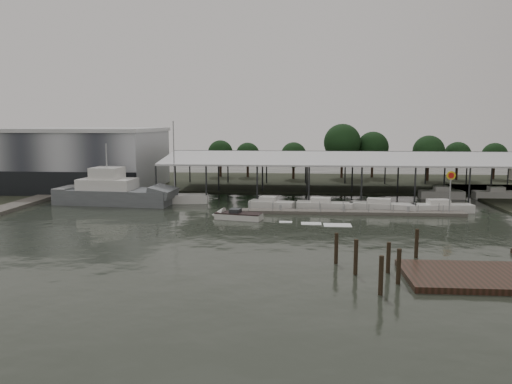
# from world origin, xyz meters

# --- Properties ---
(ground) EXTENTS (200.00, 200.00, 0.00)m
(ground) POSITION_xyz_m (0.00, 0.00, 0.00)
(ground) COLOR #262B23
(ground) RESTS_ON ground
(land_strip_far) EXTENTS (140.00, 30.00, 0.30)m
(land_strip_far) POSITION_xyz_m (0.00, 42.00, 0.10)
(land_strip_far) COLOR #34382A
(land_strip_far) RESTS_ON ground
(land_strip_west) EXTENTS (20.00, 40.00, 0.30)m
(land_strip_west) POSITION_xyz_m (-40.00, 30.00, 0.10)
(land_strip_west) COLOR #34382A
(land_strip_west) RESTS_ON ground
(storage_warehouse) EXTENTS (24.50, 20.50, 10.50)m
(storage_warehouse) POSITION_xyz_m (-28.00, 29.94, 5.29)
(storage_warehouse) COLOR #AFB3BA
(storage_warehouse) RESTS_ON ground
(covered_boat_shed) EXTENTS (58.24, 24.00, 6.96)m
(covered_boat_shed) POSITION_xyz_m (17.00, 28.00, 6.13)
(covered_boat_shed) COLOR silver
(covered_boat_shed) RESTS_ON ground
(trawler_dock) EXTENTS (3.00, 18.00, 0.50)m
(trawler_dock) POSITION_xyz_m (-30.00, 14.00, 0.25)
(trawler_dock) COLOR #635F57
(trawler_dock) RESTS_ON ground
(floating_dock) EXTENTS (28.00, 2.00, 1.40)m
(floating_dock) POSITION_xyz_m (15.00, 10.00, 0.20)
(floating_dock) COLOR #635F57
(floating_dock) RESTS_ON ground
(shell_fuel_sign) EXTENTS (1.10, 0.18, 5.55)m
(shell_fuel_sign) POSITION_xyz_m (27.00, 9.99, 3.93)
(shell_fuel_sign) COLOR #979A9C
(shell_fuel_sign) RESTS_ON ground
(grey_trawler) EXTENTS (17.37, 6.70, 8.84)m
(grey_trawler) POSITION_xyz_m (-17.58, 15.20, 1.58)
(grey_trawler) COLOR slate
(grey_trawler) RESTS_ON ground
(white_sailboat) EXTENTS (10.69, 4.13, 11.88)m
(white_sailboat) POSITION_xyz_m (-10.08, 16.64, 0.64)
(white_sailboat) COLOR silver
(white_sailboat) RESTS_ON ground
(speedboat_underway) EXTENTS (17.09, 5.60, 2.00)m
(speedboat_underway) POSITION_xyz_m (0.63, 5.53, 0.39)
(speedboat_underway) COLOR silver
(speedboat_underway) RESTS_ON ground
(moored_cruiser_0) EXTENTS (6.33, 3.57, 1.70)m
(moored_cruiser_0) POSITION_xyz_m (4.67, 13.00, 0.61)
(moored_cruiser_0) COLOR silver
(moored_cruiser_0) RESTS_ON ground
(moored_cruiser_1) EXTENTS (7.55, 3.10, 1.70)m
(moored_cruiser_1) POSITION_xyz_m (11.65, 12.68, 0.61)
(moored_cruiser_1) COLOR silver
(moored_cruiser_1) RESTS_ON ground
(moored_cruiser_2) EXTENTS (8.68, 4.05, 1.70)m
(moored_cruiser_2) POSITION_xyz_m (19.18, 12.45, 0.61)
(moored_cruiser_2) COLOR silver
(moored_cruiser_2) RESTS_ON ground
(moored_cruiser_3) EXTENTS (7.86, 2.93, 1.70)m
(moored_cruiser_3) POSITION_xyz_m (26.69, 12.18, 0.61)
(moored_cruiser_3) COLOR silver
(moored_cruiser_3) RESTS_ON ground
(mooring_pilings) EXTENTS (7.33, 10.04, 3.34)m
(mooring_pilings) POSITION_xyz_m (14.27, -15.16, 1.00)
(mooring_pilings) COLOR #302418
(mooring_pilings) RESTS_ON ground
(horizon_tree_line) EXTENTS (71.39, 11.29, 11.15)m
(horizon_tree_line) POSITION_xyz_m (23.44, 48.40, 5.95)
(horizon_tree_line) COLOR black
(horizon_tree_line) RESTS_ON ground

